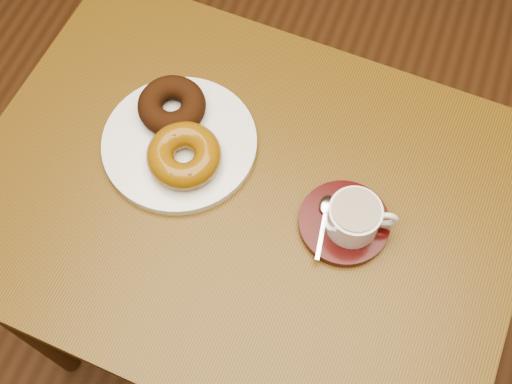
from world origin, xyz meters
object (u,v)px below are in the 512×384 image
(coffee_cup, at_px, (355,217))
(saucer, at_px, (344,223))
(cafe_table, at_px, (245,226))
(donut_plate, at_px, (180,143))

(coffee_cup, bearing_deg, saucer, 156.89)
(cafe_table, height_order, saucer, saucer)
(cafe_table, distance_m, coffee_cup, 0.25)
(saucer, distance_m, coffee_cup, 0.04)
(saucer, height_order, coffee_cup, coffee_cup)
(donut_plate, relative_size, coffee_cup, 2.41)
(cafe_table, bearing_deg, donut_plate, 163.47)
(donut_plate, height_order, coffee_cup, coffee_cup)
(donut_plate, relative_size, saucer, 1.81)
(cafe_table, bearing_deg, coffee_cup, 3.33)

